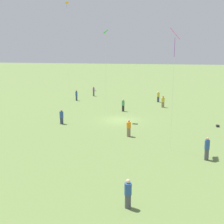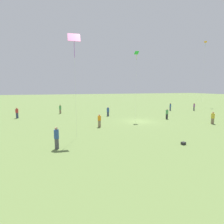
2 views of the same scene
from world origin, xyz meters
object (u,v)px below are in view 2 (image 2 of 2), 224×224
Objects in this scene: person_8 at (60,109)px; person_4 at (194,107)px; person_3 at (99,121)px; person_0 at (57,138)px; picnic_bag_0 at (183,143)px; person_6 at (170,107)px; kite_4 at (205,48)px; person_10 at (167,114)px; kite_0 at (74,40)px; person_9 at (17,113)px; person_2 at (108,111)px; kite_1 at (136,57)px; person_5 at (213,118)px.

person_4 is at bearing 73.90° from person_8.
person_8 reaches higher than person_3.
picnic_bag_0 is (-10.83, 2.45, -0.81)m from person_0.
person_8 is at bearing 63.84° from person_0.
person_3 is (-5.42, -6.86, -0.09)m from person_0.
kite_4 is at bearing 130.67° from person_6.
person_10 is 13.31m from picnic_bag_0.
kite_4 reaches higher than person_3.
kite_4 reaches higher than person_10.
kite_0 reaches higher than person_6.
person_0 is 18.69m from person_9.
person_2 is at bearing 133.01° from person_9.
kite_4 is (-38.40, -2.90, 14.84)m from person_8.
kite_1 is (-10.39, -7.73, 0.20)m from kite_0.
kite_4 reaches higher than person_5.
person_5 is at bearing -133.71° from person_3.
person_0 is at bearing 71.55° from person_9.
person_10 is at bearing -111.96° from person_3.
kite_4 reaches higher than person_9.
kite_4 reaches higher than kite_0.
person_9 is at bearing -71.52° from person_8.
person_4 is 26.46m from picnic_bag_0.
person_9 reaches higher than person_6.
person_5 is 0.96× the size of person_8.
kite_1 is (-18.43, 7.17, 8.87)m from person_9.
person_10 is (3.79, -5.34, 0.02)m from person_5.
kite_0 is (-0.97, 18.21, 8.68)m from person_8.
person_5 is 14.23m from kite_1.
person_3 is 0.10× the size of kite_4.
person_0 is 21.01m from person_8.
person_8 is 0.10× the size of kite_4.
kite_0 reaches higher than person_9.
person_2 is at bearing -56.83° from person_3.
person_0 is 19.62m from person_10.
person_6 is at bearing 6.67° from person_10.
person_3 reaches higher than picnic_bag_0.
person_2 is 15.71m from person_6.
person_8 is 0.17× the size of kite_1.
person_0 is 1.07× the size of person_10.
kite_0 is (22.60, 15.11, 8.71)m from person_6.
person_5 is (-21.17, -3.78, -0.09)m from person_0.
person_9 is 0.17× the size of kite_1.
person_10 is 10.31m from kite_1.
person_5 is at bearing 52.62° from kite_0.
kite_4 reaches higher than person_2.
person_0 reaches higher than person_10.
person_0 is at bearing -12.74° from picnic_bag_0.
person_0 reaches higher than person_3.
person_8 is (-1.02, -20.99, -0.04)m from person_0.
person_9 is at bearing -119.67° from person_4.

